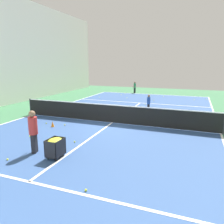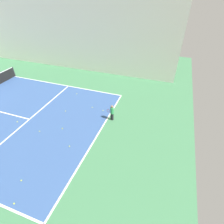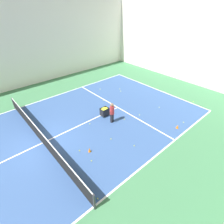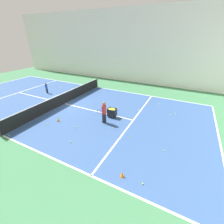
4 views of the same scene
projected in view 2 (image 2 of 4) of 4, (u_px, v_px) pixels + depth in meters
line_baseline_near at (97, 136)px, 11.62m from camera, size 11.17×0.10×0.00m
line_sideline_right at (15, 76)px, 19.13m from camera, size 0.10×24.41×0.00m
line_service_near at (29, 119)px, 13.09m from camera, size 11.17×0.10×0.00m
hall_enclosure_right at (30, 26)px, 19.78m from camera, size 0.15×33.02×8.62m
player_near_baseline at (112, 112)px, 12.65m from camera, size 0.33×0.61×1.27m
tennis_ball_1 at (62, 128)px, 12.22m from camera, size 0.07×0.07×0.07m
tennis_ball_7 at (103, 111)px, 13.94m from camera, size 0.07×0.07×0.07m
tennis_ball_8 at (77, 94)px, 16.05m from camera, size 0.07×0.07×0.07m
tennis_ball_11 at (69, 146)px, 10.88m from camera, size 0.07×0.07×0.07m
tennis_ball_12 at (14, 204)px, 8.05m from camera, size 0.07×0.07×0.07m
tennis_ball_15 at (21, 181)px, 8.99m from camera, size 0.07×0.07×0.07m
tennis_ball_16 at (65, 111)px, 13.89m from camera, size 0.07×0.07×0.07m
tennis_ball_17 at (17, 122)px, 12.81m from camera, size 0.07×0.07×0.07m
tennis_ball_19 at (39, 131)px, 11.99m from camera, size 0.07×0.07×0.07m
tennis_ball_21 at (11, 76)px, 19.08m from camera, size 0.07×0.07×0.07m
tennis_ball_24 at (92, 107)px, 14.30m from camera, size 0.07×0.07×0.07m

